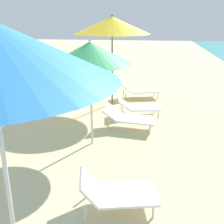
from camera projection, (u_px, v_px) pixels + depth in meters
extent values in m
cylinder|color=silver|center=(8.00, 185.00, 3.08)|extent=(0.05, 0.05, 2.33)
cube|color=white|center=(127.00, 194.00, 4.45)|extent=(1.07, 0.85, 0.04)
cube|color=white|center=(89.00, 186.00, 4.34)|extent=(0.41, 0.72, 0.35)
cylinder|color=silver|center=(146.00, 190.00, 4.79)|extent=(0.04, 0.04, 0.22)
cylinder|color=silver|center=(153.00, 212.00, 4.25)|extent=(0.04, 0.04, 0.22)
cylinder|color=silver|center=(86.00, 192.00, 4.71)|extent=(0.04, 0.04, 0.22)
cylinder|color=silver|center=(85.00, 215.00, 4.17)|extent=(0.04, 0.04, 0.22)
cylinder|color=silver|center=(91.00, 105.00, 6.47)|extent=(0.05, 0.05, 1.92)
cone|color=#3FB266|center=(90.00, 53.00, 6.08)|extent=(1.84, 1.84, 0.49)
sphere|color=silver|center=(90.00, 40.00, 5.99)|extent=(0.06, 0.06, 0.06)
cube|color=white|center=(137.00, 119.00, 7.54)|extent=(1.11, 0.82, 0.04)
cube|color=white|center=(112.00, 112.00, 7.68)|extent=(0.48, 0.73, 0.27)
cylinder|color=silver|center=(153.00, 122.00, 7.75)|extent=(0.04, 0.04, 0.26)
cylinder|color=silver|center=(150.00, 130.00, 7.23)|extent=(0.04, 0.04, 0.26)
cylinder|color=silver|center=(114.00, 118.00, 8.04)|extent=(0.04, 0.04, 0.26)
cylinder|color=silver|center=(108.00, 125.00, 7.51)|extent=(0.04, 0.04, 0.26)
cylinder|color=#4C4C51|center=(112.00, 70.00, 9.39)|extent=(0.05, 0.05, 2.37)
cone|color=yellow|center=(112.00, 25.00, 8.92)|extent=(2.47, 2.47, 0.53)
sphere|color=#4C4C51|center=(112.00, 15.00, 8.82)|extent=(0.06, 0.06, 0.06)
cube|color=white|center=(145.00, 91.00, 10.46)|extent=(1.20, 0.86, 0.04)
cube|color=white|center=(126.00, 87.00, 10.33)|extent=(0.53, 0.69, 0.32)
cylinder|color=silver|center=(154.00, 92.00, 10.80)|extent=(0.04, 0.04, 0.24)
cylinder|color=silver|center=(158.00, 96.00, 10.31)|extent=(0.04, 0.04, 0.24)
cylinder|color=silver|center=(123.00, 93.00, 10.67)|extent=(0.04, 0.04, 0.24)
cylinder|color=silver|center=(126.00, 97.00, 10.18)|extent=(0.04, 0.04, 0.24)
cube|color=white|center=(144.00, 108.00, 8.61)|extent=(1.06, 0.78, 0.04)
cube|color=white|center=(124.00, 103.00, 8.54)|extent=(0.45, 0.68, 0.29)
cylinder|color=silver|center=(155.00, 109.00, 8.91)|extent=(0.04, 0.04, 0.22)
cylinder|color=silver|center=(158.00, 114.00, 8.41)|extent=(0.04, 0.04, 0.22)
cylinder|color=silver|center=(122.00, 109.00, 8.88)|extent=(0.04, 0.04, 0.22)
cylinder|color=silver|center=(123.00, 115.00, 8.38)|extent=(0.04, 0.04, 0.22)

